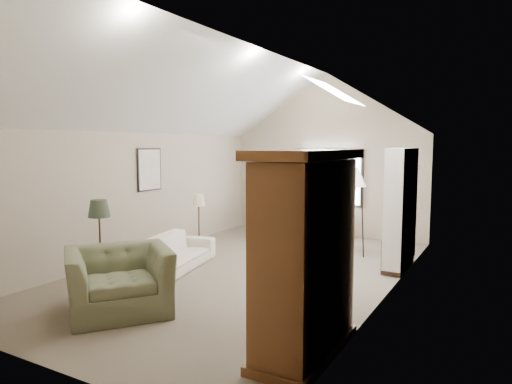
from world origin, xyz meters
The scene contains 18 objects.
room_shell centered at (0.00, 0.00, 3.21)m, with size 5.01×8.01×4.00m.
window centered at (0.10, 3.96, 1.45)m, with size 1.72×0.08×1.42m, color black.
skylight centered at (1.30, 0.90, 3.22)m, with size 0.80×1.20×0.52m, color white, non-canonical shape.
wall_art centered at (-1.88, 1.94, 1.73)m, with size 1.97×3.71×0.88m.
armoire centered at (2.18, -2.40, 1.10)m, with size 0.60×1.50×2.20m, color brown.
tv_alcove centered at (2.34, 1.60, 1.15)m, with size 0.32×1.30×2.10m, color white.
media_console centered at (2.32, 1.60, 0.30)m, with size 0.34×1.18×0.60m, color #382316.
tv_panel centered at (2.32, 1.60, 0.92)m, with size 0.05×0.90×0.55m, color black.
sofa centered at (-1.24, -0.48, 0.30)m, with size 2.06×0.81×0.60m, color silver.
armchair_near centered at (-0.50, -2.50, 0.43)m, with size 1.34×1.17×0.87m, color #595E41.
armchair_far centered at (-0.51, 3.45, 0.47)m, with size 0.99×1.02×0.93m, color #596043.
coffee_table centered at (0.13, 0.80, 0.23)m, with size 0.91×0.51×0.47m, color #3B2018.
bowl centered at (0.13, 0.80, 0.49)m, with size 0.22×0.22×0.05m, color #352315.
side_table centered at (-1.14, -2.08, 0.26)m, with size 0.52×0.52×0.52m, color #372116.
side_chair centered at (0.67, 3.16, 0.52)m, with size 0.41×0.41×1.05m, color maroon.
tripod_lamp centered at (1.33, 1.92, 0.92)m, with size 0.54×0.54×1.85m, color silver, non-canonical shape.
dark_lamp centered at (-1.54, -1.88, 0.72)m, with size 0.34×0.34×1.44m, color #252C1F, non-canonical shape.
tan_lamp centered at (-1.54, 0.72, 0.65)m, with size 0.26×0.26×1.29m, color tan, non-canonical shape.
Camera 1 is at (4.05, -6.82, 2.26)m, focal length 32.00 mm.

